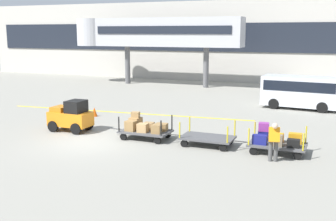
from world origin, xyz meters
TOP-DOWN VIEW (x-y plane):
  - ground_plane at (0.00, 0.00)m, footprint 120.00×120.00m
  - apron_lead_line at (-1.69, 6.76)m, footprint 15.83×1.40m
  - terminal_building at (0.00, 25.98)m, footprint 57.59×2.51m
  - jet_bridge at (-6.09, 19.99)m, footprint 16.42×3.00m
  - baggage_tug at (-2.01, 1.54)m, footprint 2.11×1.25m
  - baggage_cart_lead at (2.07, 1.51)m, footprint 3.01×1.43m
  - baggage_cart_middle at (5.15, 1.44)m, footprint 3.01×1.43m
  - baggage_cart_tail at (8.12, 1.44)m, footprint 3.01×1.43m
  - baggage_handler at (8.16, 0.18)m, footprint 0.48×0.50m
  - shuttle_van at (8.24, 12.25)m, footprint 4.96×2.36m
  - safety_cone_near at (-2.88, 5.11)m, footprint 0.36×0.36m

SIDE VIEW (x-z plane):
  - ground_plane at x=0.00m, z-range 0.00..0.00m
  - apron_lead_line at x=-1.69m, z-range 0.00..0.01m
  - safety_cone_near at x=-2.88m, z-range 0.00..0.55m
  - baggage_cart_middle at x=5.15m, z-range -0.20..0.90m
  - baggage_cart_tail at x=8.12m, z-range -0.06..1.10m
  - baggage_cart_lead at x=2.07m, z-range -0.06..1.12m
  - baggage_tug at x=-2.01m, z-range -0.04..1.54m
  - baggage_handler at x=8.16m, z-range 0.08..1.65m
  - shuttle_van at x=8.24m, z-range 0.19..2.28m
  - terminal_building at x=0.00m, z-range 0.01..8.00m
  - jet_bridge at x=-6.09m, z-range 1.75..7.95m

